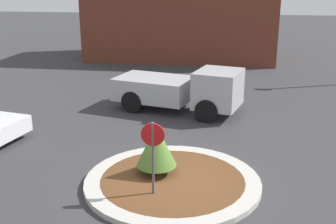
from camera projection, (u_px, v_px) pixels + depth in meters
The scene contains 6 objects.
ground_plane at pixel (173, 184), 12.23m from camera, with size 120.00×120.00×0.00m, color #38383A.
traffic_island at pixel (173, 182), 12.20m from camera, with size 5.10×5.10×0.16m.
stop_sign at pixel (153, 148), 10.98m from camera, with size 0.63×0.07×2.18m.
island_shrub at pixel (156, 146), 12.30m from camera, with size 1.19×1.19×1.49m.
utility_truck at pixel (181, 89), 18.59m from camera, with size 5.92×3.46×1.99m.
storefront_building at pixel (182, 15), 30.56m from camera, with size 13.33×6.07×6.27m.
Camera 1 is at (1.55, -10.90, 5.73)m, focal length 45.00 mm.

